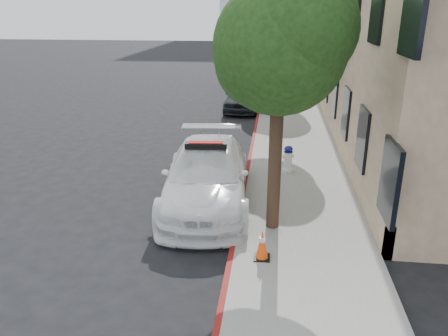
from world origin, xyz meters
TOP-DOWN VIEW (x-y plane):
  - ground at (0.00, 0.00)m, footprint 120.00×120.00m
  - sidewalk at (3.60, 10.00)m, footprint 3.20×50.00m
  - curb_strip at (2.06, 10.00)m, footprint 0.12×50.00m
  - building at (9.20, 15.00)m, footprint 8.00×36.00m
  - tree_near at (2.93, -2.01)m, footprint 2.92×2.82m
  - tree_mid at (2.93, 5.99)m, footprint 2.77×2.64m
  - tree_far at (2.93, 13.99)m, footprint 3.10×3.00m
  - police_car at (1.10, -0.56)m, footprint 2.70×5.64m
  - parked_car_mid at (1.20, 11.04)m, footprint 1.86×4.25m
  - parked_car_far at (0.69, 17.88)m, footprint 1.66×4.33m
  - fire_hydrant at (3.33, 1.72)m, footprint 0.36×0.33m
  - traffic_cone at (2.71, -3.45)m, footprint 0.34×0.34m

SIDE VIEW (x-z plane):
  - ground at x=0.00m, z-range 0.00..0.00m
  - sidewalk at x=3.60m, z-range 0.00..0.15m
  - curb_strip at x=2.06m, z-range 0.00..0.15m
  - traffic_cone at x=2.71m, z-range 0.15..0.79m
  - fire_hydrant at x=3.33m, z-range 0.14..0.99m
  - parked_car_far at x=0.69m, z-range 0.00..1.41m
  - parked_car_mid at x=1.20m, z-range 0.00..1.42m
  - police_car at x=1.10m, z-range -0.07..1.66m
  - tree_mid at x=2.93m, z-range 1.45..6.88m
  - tree_near at x=2.93m, z-range 1.46..7.08m
  - tree_far at x=2.93m, z-range 1.48..7.29m
  - building at x=9.20m, z-range 0.00..10.00m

